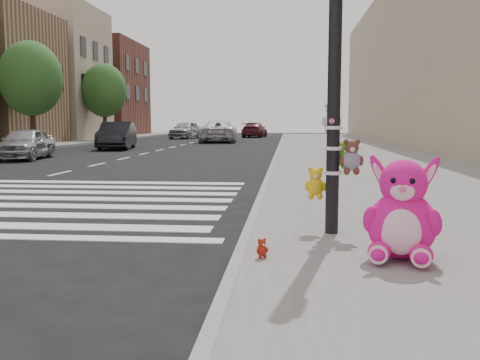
% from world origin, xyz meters
% --- Properties ---
extents(ground, '(120.00, 120.00, 0.00)m').
position_xyz_m(ground, '(0.00, 0.00, 0.00)').
color(ground, black).
rests_on(ground, ground).
extents(sidewalk_near, '(7.00, 80.00, 0.14)m').
position_xyz_m(sidewalk_near, '(5.00, 10.00, 0.07)').
color(sidewalk_near, slate).
rests_on(sidewalk_near, ground).
extents(curb_edge, '(0.12, 80.00, 0.15)m').
position_xyz_m(curb_edge, '(1.55, 10.00, 0.07)').
color(curb_edge, gray).
rests_on(curb_edge, ground).
extents(bld_far_d, '(6.00, 8.00, 10.00)m').
position_xyz_m(bld_far_d, '(-15.50, 35.00, 5.00)').
color(bld_far_d, tan).
rests_on(bld_far_d, ground).
extents(bld_far_e, '(6.00, 10.00, 9.00)m').
position_xyz_m(bld_far_e, '(-15.50, 46.00, 4.50)').
color(bld_far_e, brown).
rests_on(bld_far_e, ground).
extents(signal_pole, '(0.71, 0.48, 4.00)m').
position_xyz_m(signal_pole, '(2.61, 1.81, 1.77)').
color(signal_pole, black).
rests_on(signal_pole, sidewalk_near).
extents(tree_far_b, '(3.20, 3.20, 5.44)m').
position_xyz_m(tree_far_b, '(-11.20, 22.00, 3.65)').
color(tree_far_b, '#382619').
rests_on(tree_far_b, sidewalk_far).
extents(tree_far_c, '(3.20, 3.20, 5.44)m').
position_xyz_m(tree_far_c, '(-11.20, 33.00, 3.65)').
color(tree_far_c, '#382619').
rests_on(tree_far_c, sidewalk_far).
extents(pink_bunny, '(0.81, 0.90, 1.07)m').
position_xyz_m(pink_bunny, '(3.19, 0.57, 0.58)').
color(pink_bunny, '#EF148D').
rests_on(pink_bunny, sidewalk_near).
extents(red_teddy, '(0.17, 0.16, 0.20)m').
position_xyz_m(red_teddy, '(1.80, 0.50, 0.24)').
color(red_teddy, '#A91E10').
rests_on(red_teddy, sidewalk_near).
extents(car_silver_far, '(1.94, 3.84, 1.25)m').
position_xyz_m(car_silver_far, '(-8.21, 15.28, 0.63)').
color(car_silver_far, '#ADADB2').
rests_on(car_silver_far, ground).
extents(car_dark_far, '(2.22, 4.59, 1.45)m').
position_xyz_m(car_dark_far, '(-6.99, 22.82, 0.73)').
color(car_dark_far, black).
rests_on(car_dark_far, ground).
extents(car_white_near, '(2.89, 5.56, 1.50)m').
position_xyz_m(car_white_near, '(-2.82, 32.30, 0.75)').
color(car_white_near, silver).
rests_on(car_white_near, ground).
extents(car_maroon_near, '(2.25, 4.69, 1.32)m').
position_xyz_m(car_maroon_near, '(-1.02, 43.42, 0.66)').
color(car_maroon_near, '#53171F').
rests_on(car_maroon_near, ground).
extents(car_silver_deep, '(2.38, 4.52, 1.47)m').
position_xyz_m(car_silver_deep, '(-6.50, 39.20, 0.73)').
color(car_silver_deep, '#AAA9AE').
rests_on(car_silver_deep, ground).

